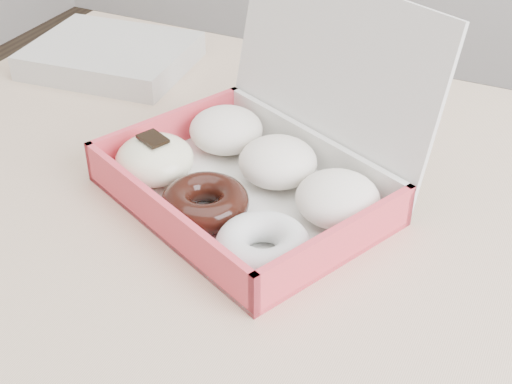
% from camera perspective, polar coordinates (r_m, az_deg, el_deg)
% --- Properties ---
extents(table, '(1.20, 0.80, 0.75)m').
position_cam_1_polar(table, '(0.91, 3.60, -4.45)').
color(table, tan).
rests_on(table, ground).
extents(donut_box, '(0.41, 0.39, 0.23)m').
position_cam_1_polar(donut_box, '(0.84, -0.23, 1.90)').
color(donut_box, white).
rests_on(donut_box, table).
extents(newspapers, '(0.26, 0.22, 0.04)m').
position_cam_1_polar(newspapers, '(1.19, -11.51, 10.64)').
color(newspapers, silver).
rests_on(newspapers, table).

